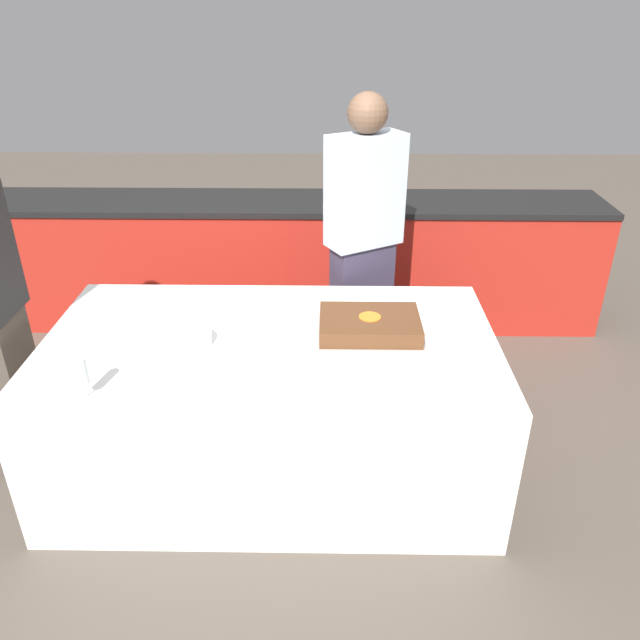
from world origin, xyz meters
name	(u,v)px	position (x,y,z in m)	size (l,w,h in m)	color
ground_plane	(276,464)	(0.00, 0.00, 0.00)	(14.00, 14.00, 0.00)	brown
back_counter	(291,261)	(0.00, 1.67, 0.46)	(4.40, 0.58, 0.92)	#A82319
dining_table	(273,405)	(0.00, 0.00, 0.38)	(2.14, 1.18, 0.77)	white
cake	(370,325)	(0.47, 0.06, 0.81)	(0.52, 0.37, 0.09)	#B7B2AD
plate_stack	(189,339)	(-0.37, -0.06, 0.79)	(0.21, 0.21, 0.06)	white
wine_glass	(82,372)	(-0.70, -0.49, 0.89)	(0.06, 0.06, 0.19)	white
side_plate_near_cake	(377,303)	(0.53, 0.37, 0.77)	(0.19, 0.19, 0.00)	white
person_cutting_cake	(363,246)	(0.47, 0.81, 0.92)	(0.46, 0.38, 1.76)	#383347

